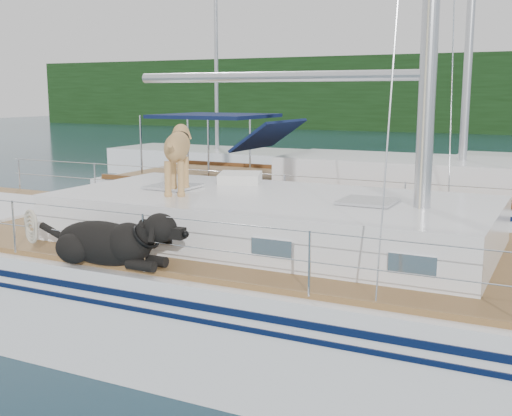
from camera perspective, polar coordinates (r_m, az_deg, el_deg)
The scene contains 4 objects.
ground at distance 8.53m, azimuth -3.67°, elevation -10.58°, with size 120.00×120.00×0.00m, color black.
main_sailboat at distance 8.27m, azimuth -3.23°, elevation -6.31°, with size 12.00×3.85×14.01m.
neighbor_sailboat at distance 13.94m, azimuth 8.30°, elevation 0.17°, with size 11.00×3.50×13.30m.
bg_boat_west at distance 24.24m, azimuth -3.46°, elevation 4.05°, with size 8.00×3.00×11.65m.
Camera 1 is at (4.03, -6.89, 3.02)m, focal length 45.00 mm.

